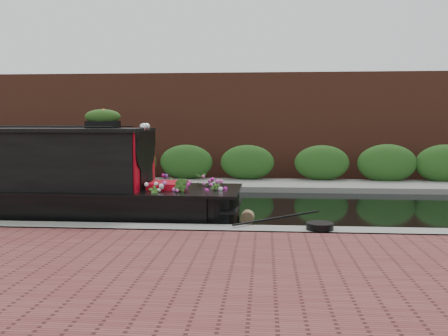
{
  "coord_description": "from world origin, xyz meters",
  "views": [
    {
      "loc": [
        2.65,
        -12.15,
        2.17
      ],
      "look_at": [
        1.7,
        -0.6,
        1.08
      ],
      "focal_mm": 40.0,
      "sensor_mm": 36.0,
      "label": 1
    }
  ],
  "objects": [
    {
      "name": "coiled_mooring_rope",
      "position": [
        3.63,
        -3.29,
        0.31
      ],
      "size": [
        0.48,
        0.48,
        0.12
      ],
      "primitive_type": "cylinder",
      "color": "black",
      "rests_on": "near_bank_coping"
    },
    {
      "name": "far_brick_wall",
      "position": [
        0.0,
        7.2,
        0.0
      ],
      "size": [
        40.0,
        1.0,
        8.0
      ],
      "primitive_type": "cube",
      "color": "brown",
      "rests_on": "ground"
    },
    {
      "name": "rope_fender",
      "position": [
        2.29,
        -1.75,
        0.14
      ],
      "size": [
        0.29,
        0.35,
        0.29
      ],
      "primitive_type": "cylinder",
      "rotation": [
        1.57,
        0.0,
        0.0
      ],
      "color": "brown",
      "rests_on": "ground"
    },
    {
      "name": "far_bank_path",
      "position": [
        0.0,
        4.2,
        0.0
      ],
      "size": [
        40.0,
        2.4,
        0.34
      ],
      "primitive_type": "cube",
      "color": "slate",
      "rests_on": "ground"
    },
    {
      "name": "near_bank_coping",
      "position": [
        0.0,
        -3.3,
        0.0
      ],
      "size": [
        40.0,
        0.6,
        0.5
      ],
      "primitive_type": "cube",
      "color": "gray",
      "rests_on": "ground"
    },
    {
      "name": "far_hedge",
      "position": [
        0.0,
        5.1,
        0.0
      ],
      "size": [
        40.0,
        1.1,
        2.8
      ],
      "primitive_type": "cube",
      "color": "#24501A",
      "rests_on": "ground"
    },
    {
      "name": "near_bank_pavers",
      "position": [
        0.0,
        -7.0,
        0.0
      ],
      "size": [
        40.0,
        7.0,
        0.5
      ],
      "primitive_type": "cube",
      "color": "brown",
      "rests_on": "ground"
    },
    {
      "name": "ground",
      "position": [
        0.0,
        0.0,
        0.0
      ],
      "size": [
        80.0,
        80.0,
        0.0
      ],
      "primitive_type": "plane",
      "color": "black",
      "rests_on": "ground"
    }
  ]
}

